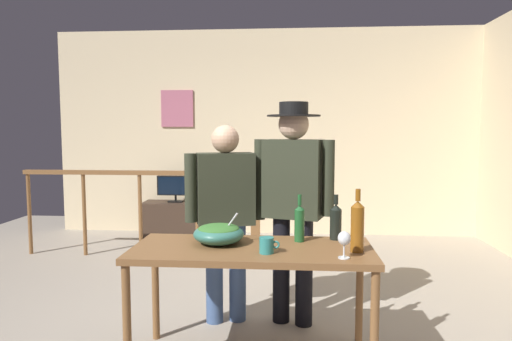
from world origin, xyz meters
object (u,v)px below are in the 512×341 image
Objects in this scene: tv_console at (176,219)px; wine_bottle_green at (299,222)px; wine_bottle_dark at (336,221)px; wine_bottle_amber at (357,225)px; stair_railing at (181,201)px; person_standing_right at (293,193)px; mug_teal at (267,245)px; person_standing_left at (226,207)px; wine_glass at (344,240)px; serving_table at (252,259)px; framed_picture at (177,109)px; salad_bowl at (219,233)px; flat_screen_tv at (175,186)px.

wine_bottle_green reaches higher than tv_console.
wine_bottle_amber reaches higher than wine_bottle_dark.
stair_railing is 1.65× the size of person_standing_right.
wine_bottle_green is 0.18× the size of person_standing_right.
person_standing_left reaches higher than mug_teal.
stair_railing is at bearing 121.76° from wine_glass.
wine_glass is 1.14m from person_standing_left.
serving_table is at bearing 159.43° from wine_glass.
salad_bowl is (1.16, -3.55, -0.95)m from framed_picture.
person_standing_left is at bearing 112.52° from serving_table.
framed_picture is 0.34× the size of person_standing_left.
tv_console is 3.50m from salad_bowl.
wine_glass is at bearing -61.92° from tv_console.
mug_teal is at bearing -67.38° from tv_console.
person_standing_left reaches higher than wine_bottle_dark.
wine_bottle_amber is 0.25× the size of person_standing_left.
wine_bottle_dark reaches higher than flat_screen_tv.
serving_table is 0.68m from wine_bottle_amber.
tv_console is 4.06m from wine_glass.
flat_screen_tv is at bearing 109.16° from salad_bowl.
mug_teal is 0.79m from person_standing_right.
serving_table is 0.99× the size of person_standing_left.
wine_bottle_dark is at bearing 16.96° from wine_bottle_green.
wine_bottle_amber is (0.09, 0.15, 0.05)m from wine_glass.
framed_picture is 0.34× the size of serving_table.
salad_bowl is at bearing -71.01° from tv_console.
flat_screen_tv is 2.91m from person_standing_left.
person_standing_left is 0.90× the size of person_standing_right.
tv_console is at bearing 107.66° from stair_railing.
wine_glass is (0.54, -0.20, 0.19)m from serving_table.
person_standing_left reaches higher than wine_bottle_amber.
framed_picture reaches higher than wine_bottle_green.
stair_railing is at bearing -82.19° from person_standing_left.
wine_bottle_amber reaches higher than salad_bowl.
person_standing_left reaches higher than salad_bowl.
mug_teal is at bearing -172.11° from wine_bottle_amber.
flat_screen_tv is 3.14m from person_standing_right.
stair_railing is at bearing -72.34° from tv_console.
wine_glass is at bearing -61.71° from flat_screen_tv.
mug_teal is at bearing -123.14° from wine_bottle_green.
flat_screen_tv is 3.59m from wine_bottle_dark.
person_standing_right is (1.63, -3.01, -0.76)m from framed_picture.
mug_teal is (-0.54, -0.07, -0.11)m from wine_bottle_amber.
serving_table is at bearing -69.18° from framed_picture.
stair_railing reaches higher than mug_teal.
person_standing_right is at bearing 109.32° from wine_glass.
stair_railing is 8.54× the size of salad_bowl.
flat_screen_tv is at bearing -42.83° from person_standing_right.
serving_table is 4.60× the size of salad_bowl.
mug_teal is 0.08× the size of person_standing_left.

